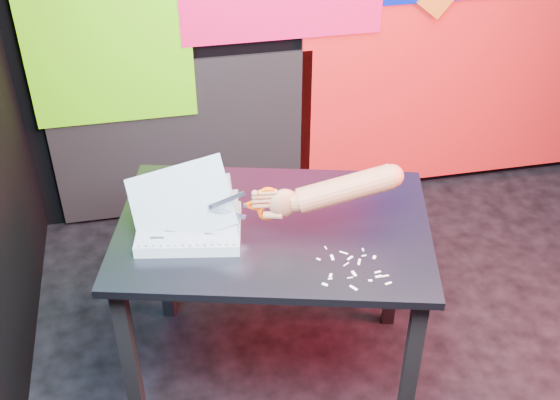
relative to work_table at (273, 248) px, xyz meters
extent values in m
cube|color=red|center=(1.17, 1.16, 0.20)|extent=(1.60, 0.02, 1.60)
cube|color=#5FF009|center=(-0.53, 1.15, 0.45)|extent=(0.75, 0.02, 1.00)
cube|color=black|center=(-0.23, 1.16, -0.20)|extent=(1.30, 0.02, 0.85)
cube|color=black|center=(-0.55, -0.18, -0.29)|extent=(0.06, 0.06, 0.72)
cube|color=black|center=(-0.40, 0.42, -0.29)|extent=(0.06, 0.06, 0.72)
cube|color=black|center=(0.40, -0.42, -0.29)|extent=(0.06, 0.06, 0.72)
cube|color=black|center=(0.55, 0.18, -0.29)|extent=(0.06, 0.06, 0.72)
cube|color=#27272A|center=(0.00, 0.00, 0.09)|extent=(1.24, 0.98, 0.03)
cube|color=silver|center=(-0.29, 0.01, 0.12)|extent=(0.39, 0.31, 0.04)
cube|color=white|center=(-0.29, 0.01, 0.14)|extent=(0.39, 0.31, 0.00)
cube|color=white|center=(-0.29, 0.01, 0.15)|extent=(0.37, 0.30, 0.11)
cube|color=white|center=(-0.30, 0.03, 0.17)|extent=(0.34, 0.26, 0.18)
cube|color=white|center=(-0.31, 0.04, 0.22)|extent=(0.36, 0.20, 0.26)
cylinder|color=black|center=(-0.46, -0.08, 0.14)|extent=(0.01, 0.01, 0.00)
cylinder|color=black|center=(-0.44, -0.08, 0.14)|extent=(0.01, 0.01, 0.00)
cylinder|color=black|center=(-0.42, -0.09, 0.14)|extent=(0.01, 0.01, 0.00)
cylinder|color=black|center=(-0.39, -0.09, 0.14)|extent=(0.01, 0.01, 0.00)
cylinder|color=black|center=(-0.37, -0.09, 0.14)|extent=(0.01, 0.01, 0.00)
cylinder|color=black|center=(-0.35, -0.10, 0.14)|extent=(0.01, 0.01, 0.00)
cylinder|color=black|center=(-0.32, -0.10, 0.14)|extent=(0.01, 0.01, 0.00)
cylinder|color=black|center=(-0.30, -0.11, 0.14)|extent=(0.01, 0.01, 0.00)
cylinder|color=black|center=(-0.28, -0.11, 0.14)|extent=(0.01, 0.01, 0.00)
cylinder|color=black|center=(-0.25, -0.11, 0.14)|extent=(0.01, 0.01, 0.00)
cylinder|color=black|center=(-0.23, -0.12, 0.14)|extent=(0.01, 0.01, 0.00)
cylinder|color=black|center=(-0.20, -0.12, 0.14)|extent=(0.01, 0.01, 0.00)
cylinder|color=black|center=(-0.18, -0.13, 0.14)|extent=(0.01, 0.01, 0.00)
cylinder|color=black|center=(-0.16, -0.13, 0.14)|extent=(0.01, 0.01, 0.00)
cylinder|color=black|center=(-0.42, 0.15, 0.14)|extent=(0.01, 0.01, 0.00)
cylinder|color=black|center=(-0.40, 0.15, 0.14)|extent=(0.01, 0.01, 0.00)
cylinder|color=black|center=(-0.38, 0.14, 0.14)|extent=(0.01, 0.01, 0.00)
cylinder|color=black|center=(-0.35, 0.14, 0.14)|extent=(0.01, 0.01, 0.00)
cylinder|color=black|center=(-0.33, 0.14, 0.14)|extent=(0.01, 0.01, 0.00)
cylinder|color=black|center=(-0.31, 0.13, 0.14)|extent=(0.01, 0.01, 0.00)
cylinder|color=black|center=(-0.28, 0.13, 0.14)|extent=(0.01, 0.01, 0.00)
cylinder|color=black|center=(-0.26, 0.12, 0.14)|extent=(0.01, 0.01, 0.00)
cylinder|color=black|center=(-0.24, 0.12, 0.14)|extent=(0.01, 0.01, 0.00)
cylinder|color=black|center=(-0.21, 0.11, 0.14)|extent=(0.01, 0.01, 0.00)
cylinder|color=black|center=(-0.19, 0.11, 0.14)|extent=(0.01, 0.01, 0.00)
cylinder|color=black|center=(-0.16, 0.11, 0.14)|extent=(0.01, 0.01, 0.00)
cylinder|color=black|center=(-0.14, 0.10, 0.14)|extent=(0.01, 0.01, 0.00)
cylinder|color=black|center=(-0.12, 0.10, 0.14)|extent=(0.01, 0.01, 0.00)
cube|color=black|center=(-0.36, 0.07, 0.15)|extent=(0.07, 0.02, 0.00)
cube|color=black|center=(-0.27, 0.03, 0.15)|extent=(0.05, 0.02, 0.00)
cube|color=black|center=(-0.33, -0.02, 0.15)|extent=(0.08, 0.03, 0.00)
cube|color=black|center=(-0.23, -0.06, 0.15)|extent=(0.04, 0.02, 0.00)
cube|color=black|center=(-0.40, -0.04, 0.15)|extent=(0.05, 0.02, 0.00)
cube|color=#979FB8|center=(-0.16, -0.03, 0.25)|extent=(0.13, 0.02, 0.07)
cube|color=#979FB8|center=(-0.16, -0.03, 0.20)|extent=(0.13, 0.02, 0.07)
cylinder|color=#979FB8|center=(-0.10, -0.03, 0.23)|extent=(0.01, 0.01, 0.01)
cube|color=#FF4000|center=(-0.08, -0.04, 0.22)|extent=(0.05, 0.01, 0.03)
cube|color=#FF4000|center=(-0.08, -0.04, 0.24)|extent=(0.05, 0.01, 0.03)
torus|color=#FF4000|center=(-0.03, -0.04, 0.26)|extent=(0.07, 0.02, 0.07)
torus|color=#FF4000|center=(-0.03, -0.04, 0.19)|extent=(0.07, 0.02, 0.07)
ellipsoid|color=#B34C3A|center=(0.03, -0.05, 0.23)|extent=(0.10, 0.06, 0.11)
cylinder|color=#B34C3A|center=(-0.03, -0.04, 0.22)|extent=(0.08, 0.03, 0.02)
cylinder|color=#B34C3A|center=(-0.03, -0.04, 0.24)|extent=(0.08, 0.03, 0.02)
cylinder|color=#B34C3A|center=(-0.03, -0.04, 0.26)|extent=(0.07, 0.03, 0.02)
cylinder|color=#B34C3A|center=(-0.03, -0.04, 0.27)|extent=(0.06, 0.03, 0.02)
cylinder|color=#B34C3A|center=(-0.01, -0.06, 0.19)|extent=(0.07, 0.05, 0.03)
cylinder|color=#B34C3A|center=(0.08, -0.05, 0.23)|extent=(0.07, 0.08, 0.07)
cylinder|color=#B34C3A|center=(0.23, -0.07, 0.27)|extent=(0.34, 0.12, 0.17)
sphere|color=#B34C3A|center=(0.39, -0.08, 0.31)|extent=(0.08, 0.08, 0.08)
cube|color=#EBE8CC|center=(0.16, -0.21, 0.10)|extent=(0.01, 0.03, 0.00)
cube|color=#EBE8CC|center=(0.28, -0.33, 0.10)|extent=(0.02, 0.01, 0.00)
cube|color=#EBE8CC|center=(0.25, -0.34, 0.10)|extent=(0.01, 0.01, 0.00)
cube|color=#EBE8CC|center=(0.30, -0.37, 0.10)|extent=(0.02, 0.01, 0.00)
cube|color=#EBE8CC|center=(0.29, -0.24, 0.10)|extent=(0.02, 0.02, 0.00)
cube|color=#EBE8CC|center=(0.21, -0.22, 0.10)|extent=(0.02, 0.02, 0.00)
cube|color=#EBE8CC|center=(0.10, -0.33, 0.10)|extent=(0.02, 0.02, 0.00)
cube|color=#EBE8CC|center=(0.18, -0.37, 0.10)|extent=(0.02, 0.03, 0.00)
cube|color=#EBE8CC|center=(0.24, -0.25, 0.10)|extent=(0.02, 0.03, 0.00)
cube|color=#EBE8CC|center=(0.15, -0.16, 0.10)|extent=(0.01, 0.02, 0.00)
cube|color=#EBE8CC|center=(0.30, -0.33, 0.10)|extent=(0.02, 0.01, 0.00)
cube|color=#EBE8CC|center=(0.11, -0.21, 0.10)|extent=(0.02, 0.02, 0.00)
cube|color=#EBE8CC|center=(0.27, -0.19, 0.10)|extent=(0.01, 0.02, 0.00)
cube|color=#EBE8CC|center=(0.28, -0.31, 0.10)|extent=(0.02, 0.01, 0.00)
cube|color=#EBE8CC|center=(0.19, -0.32, 0.10)|extent=(0.02, 0.00, 0.00)
cube|color=#EBE8CC|center=(0.19, -0.25, 0.10)|extent=(0.02, 0.02, 0.00)
cube|color=#EBE8CC|center=(0.26, -0.22, 0.10)|extent=(0.02, 0.01, 0.00)
cube|color=#EBE8CC|center=(0.13, -0.30, 0.10)|extent=(0.02, 0.02, 0.00)
cube|color=#EBE8CC|center=(0.21, -0.30, 0.10)|extent=(0.01, 0.03, 0.00)
cube|color=#EBE8CC|center=(0.20, -0.19, 0.10)|extent=(0.03, 0.02, 0.00)
cube|color=#EBE8CC|center=(0.12, -0.31, 0.10)|extent=(0.01, 0.01, 0.00)
camera|label=1|loc=(-0.36, -1.91, 1.60)|focal=45.00mm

